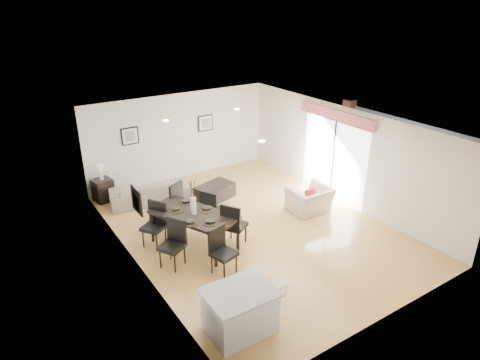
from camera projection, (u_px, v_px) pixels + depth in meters
ground at (253, 228)px, 10.80m from camera, size 8.00×8.00×0.00m
wall_back at (180, 136)px, 13.33m from camera, size 6.00×0.04×2.70m
wall_front at (389, 258)px, 7.20m from camera, size 6.00×0.04×2.70m
wall_left at (133, 211)px, 8.76m from camera, size 0.04×8.00×2.70m
wall_right at (342, 155)px, 11.77m from camera, size 0.04×8.00×2.70m
ceiling at (254, 125)px, 9.73m from camera, size 6.00×8.00×0.02m
sofa at (150, 192)px, 12.04m from camera, size 2.31×1.30×0.64m
armchair at (310, 200)px, 11.51m from camera, size 1.10×0.98×0.69m
courtyard_plant_a at (404, 170)px, 13.47m from camera, size 0.74×0.70×0.66m
courtyard_plant_b at (354, 155)px, 14.81m from camera, size 0.36×0.36×0.64m
dining_table at (194, 217)px, 9.79m from camera, size 1.71×2.22×0.83m
dining_chair_wnear at (174, 240)px, 9.14m from camera, size 0.65×0.65×1.07m
dining_chair_wfar at (155, 221)px, 9.91m from camera, size 0.66×0.66×1.06m
dining_chair_enear at (233, 223)px, 9.78m from camera, size 0.68×0.68×1.10m
dining_chair_efar at (211, 208)px, 10.56m from camera, size 0.64×0.64×1.04m
dining_chair_head at (221, 248)px, 8.89m from camera, size 0.56×0.56×1.03m
dining_chair_foot at (173, 201)px, 10.81m from camera, size 0.69×0.69×1.13m
vase at (193, 201)px, 9.63m from camera, size 1.00×1.57×0.83m
coffee_table at (215, 192)px, 12.25m from camera, size 1.24×0.94×0.44m
side_table at (103, 190)px, 12.11m from camera, size 0.56×0.56×0.65m
table_lamp at (100, 170)px, 11.87m from camera, size 0.23×0.23×0.44m
cushion at (310, 195)px, 11.30m from camera, size 0.33×0.15×0.32m
kitchen_island at (240, 311)px, 7.35m from camera, size 1.21×0.95×0.84m
bar_stool at (278, 286)px, 7.70m from camera, size 0.31×0.31×0.69m
framed_print_back_left at (130, 136)px, 12.39m from camera, size 0.52×0.04×0.52m
framed_print_back_right at (205, 123)px, 13.64m from camera, size 0.52×0.04×0.52m
framed_print_left_wall at (137, 201)px, 8.50m from camera, size 0.04×0.52×0.52m
sliding_door at (334, 142)px, 11.85m from camera, size 0.12×2.70×2.57m
courtyard at (390, 142)px, 14.20m from camera, size 6.00×6.00×2.00m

